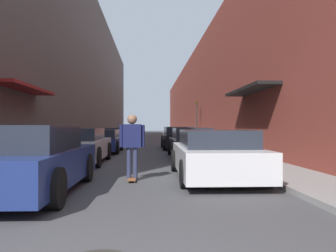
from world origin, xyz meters
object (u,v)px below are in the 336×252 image
parked_car_right_0 (214,155)px  parked_car_left_3 (112,137)px  parked_car_left_4 (121,135)px  parked_car_right_1 (191,143)px  parked_car_left_2 (102,141)px  traffic_light (197,115)px  parked_car_left_0 (29,161)px  parked_car_right_2 (178,138)px  parked_car_left_5 (125,134)px  parked_car_left_1 (78,146)px  skateboarder (132,140)px

parked_car_right_0 → parked_car_left_3: bearing=106.2°
parked_car_left_4 → parked_car_right_1: bearing=-73.5°
parked_car_left_3 → parked_car_left_4: bearing=88.8°
parked_car_left_2 → traffic_light: traffic_light is taller
parked_car_left_0 → parked_car_right_2: parked_car_left_0 is taller
parked_car_right_0 → parked_car_right_2: size_ratio=0.97×
parked_car_left_5 → parked_car_right_1: bearing=-78.0°
parked_car_left_0 → parked_car_left_1: (-0.17, 5.48, -0.03)m
parked_car_left_5 → parked_car_left_4: bearing=-89.8°
parked_car_left_3 → parked_car_left_2: bearing=-89.0°
parked_car_left_0 → parked_car_left_3: size_ratio=1.08×
parked_car_left_0 → parked_car_left_3: bearing=90.5°
parked_car_left_0 → parked_car_right_1: bearing=60.2°
parked_car_left_1 → parked_car_left_2: size_ratio=1.05×
parked_car_left_2 → parked_car_right_2: size_ratio=0.95×
parked_car_left_3 → parked_car_right_1: parked_car_right_1 is taller
parked_car_left_5 → parked_car_right_0: size_ratio=0.95×
parked_car_right_2 → skateboarder: (-2.22, -11.72, 0.37)m
parked_car_left_5 → parked_car_right_0: parked_car_right_0 is taller
parked_car_right_2 → traffic_light: (2.38, 8.22, 1.67)m
parked_car_left_1 → parked_car_left_3: size_ratio=1.13×
parked_car_right_1 → parked_car_right_2: (-0.06, 5.70, 0.02)m
parked_car_left_1 → parked_car_right_2: parked_car_right_2 is taller
parked_car_right_0 → traffic_light: (2.46, 19.69, 1.70)m
parked_car_left_2 → parked_car_right_1: parked_car_right_1 is taller
parked_car_left_3 → parked_car_right_1: size_ratio=0.92×
parked_car_left_0 → parked_car_left_4: 22.01m
parked_car_left_4 → parked_car_left_2: bearing=-90.1°
parked_car_left_0 → parked_car_right_1: parked_car_left_0 is taller
parked_car_right_2 → skateboarder: 11.93m
parked_car_left_1 → traffic_light: size_ratio=1.29×
parked_car_left_0 → traffic_light: bearing=72.9°
parked_car_left_0 → parked_car_left_5: bearing=90.1°
parked_car_left_3 → skateboarder: bearing=-81.9°
parked_car_left_2 → traffic_light: size_ratio=1.23×
parked_car_left_5 → skateboarder: (2.04, -26.25, 0.39)m
parked_car_left_3 → parked_car_left_4: (0.12, 5.57, -0.02)m
parked_car_left_3 → parked_car_right_2: bearing=-36.8°
parked_car_left_2 → traffic_light: (6.64, 10.77, 1.73)m
parked_car_left_3 → traffic_light: 8.54m
parked_car_left_2 → parked_car_left_5: size_ratio=1.03×
parked_car_left_3 → parked_car_right_0: bearing=-73.8°
parked_car_left_0 → traffic_light: traffic_light is taller
skateboarder → traffic_light: traffic_light is taller
parked_car_left_2 → skateboarder: (2.04, -9.18, 0.43)m
skateboarder → parked_car_right_1: bearing=69.3°
parked_car_left_5 → parked_car_right_2: parked_car_right_2 is taller
parked_car_left_1 → parked_car_right_1: size_ratio=1.03×
parked_car_right_2 → traffic_light: bearing=73.9°
parked_car_left_1 → parked_car_right_2: size_ratio=1.00×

